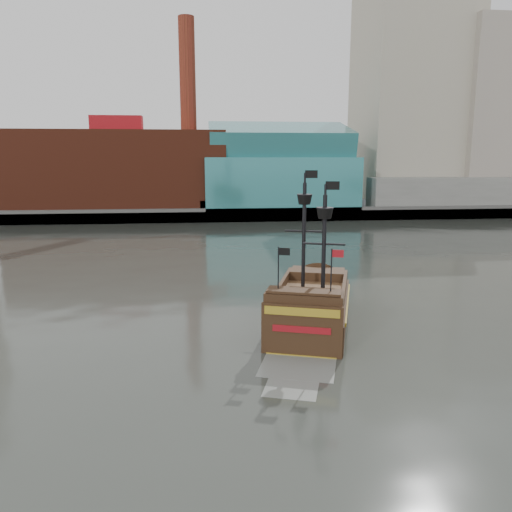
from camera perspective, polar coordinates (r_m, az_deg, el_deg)
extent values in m
plane|color=#2C302A|center=(33.97, 3.76, -9.69)|extent=(400.00, 400.00, 0.00)
cube|color=slate|center=(123.85, -3.55, 6.12)|extent=(220.00, 60.00, 2.00)
cube|color=#4C4C49|center=(94.51, -2.72, 4.70)|extent=(220.00, 1.00, 2.60)
cube|color=maroon|center=(104.56, -15.39, 9.45)|extent=(42.00, 18.00, 15.00)
cube|color=teal|center=(102.54, 2.64, 8.41)|extent=(30.00, 16.00, 10.00)
cube|color=#A19B85|center=(120.88, 16.80, 16.94)|extent=(20.00, 22.00, 46.00)
cube|color=gray|center=(124.96, 25.30, 14.32)|extent=(18.00, 18.00, 38.00)
cube|color=#A19B85|center=(140.64, 18.02, 17.24)|extent=(24.00, 20.00, 52.00)
cube|color=slate|center=(111.23, 22.84, 6.74)|extent=(40.00, 6.00, 6.00)
cylinder|color=maroon|center=(106.44, -7.84, 19.77)|extent=(3.20, 3.20, 22.00)
cube|color=teal|center=(102.45, 2.68, 12.88)|extent=(28.00, 14.94, 8.78)
cube|color=black|center=(37.41, 6.32, -6.74)|extent=(8.66, 13.30, 2.67)
cube|color=#4F331D|center=(36.97, 6.37, -4.54)|extent=(7.79, 11.97, 0.31)
cube|color=black|center=(41.64, 7.03, -2.24)|extent=(4.91, 3.68, 1.03)
cube|color=black|center=(31.66, 5.48, -5.80)|extent=(5.15, 3.06, 1.85)
cube|color=black|center=(31.30, 5.23, -9.18)|extent=(4.87, 1.78, 4.11)
cube|color=#A88920|center=(30.63, 5.26, -6.39)|extent=(4.42, 1.49, 0.51)
cube|color=maroon|center=(30.99, 5.22, -8.38)|extent=(3.45, 1.18, 0.41)
cylinder|color=black|center=(37.66, 5.49, 2.25)|extent=(0.36, 0.36, 8.01)
cylinder|color=black|center=(34.23, 7.76, 0.76)|extent=(0.36, 0.36, 7.39)
cone|color=black|center=(37.33, 5.57, 6.45)|extent=(1.42, 1.42, 0.72)
cone|color=black|center=(33.87, 7.87, 4.86)|extent=(1.42, 1.42, 0.72)
cube|color=black|center=(37.17, 6.34, 9.27)|extent=(0.89, 0.31, 0.56)
cube|color=black|center=(33.69, 8.75, 7.96)|extent=(0.89, 0.31, 0.56)
cube|color=gray|center=(30.17, 4.80, -12.49)|extent=(5.29, 4.86, 0.02)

